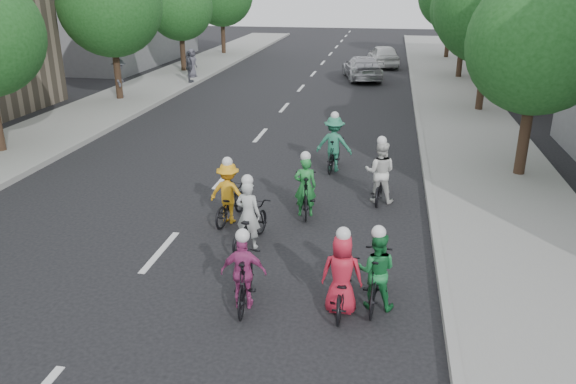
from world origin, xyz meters
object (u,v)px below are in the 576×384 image
(cyclist_5, at_px, (306,192))
(cyclist_7, at_px, (334,148))
(cyclist_0, at_px, (249,222))
(spectator_2, at_px, (192,63))
(cyclist_1, at_px, (376,275))
(cyclist_2, at_px, (229,198))
(cyclist_4, at_px, (342,281))
(spectator_0, at_px, (120,78))
(follow_car_lead, at_px, (362,68))
(cyclist_3, at_px, (245,277))
(cyclist_6, at_px, (380,178))
(follow_car_trail, at_px, (383,56))
(spectator_1, at_px, (189,67))

(cyclist_5, distance_m, cyclist_7, 3.65)
(cyclist_0, xyz_separation_m, spectator_2, (-8.67, 20.94, 0.41))
(cyclist_7, bearing_deg, cyclist_1, 107.57)
(cyclist_2, bearing_deg, cyclist_4, 139.78)
(cyclist_0, xyz_separation_m, spectator_0, (-10.13, 14.61, 0.51))
(cyclist_1, bearing_deg, follow_car_lead, -82.37)
(cyclist_3, xyz_separation_m, cyclist_6, (2.28, 5.70, 0.07))
(follow_car_lead, xyz_separation_m, spectator_0, (-11.38, -8.17, 0.39))
(cyclist_1, bearing_deg, cyclist_7, -74.61)
(cyclist_2, bearing_deg, cyclist_0, 131.66)
(cyclist_2, distance_m, follow_car_trail, 27.17)
(cyclist_4, bearing_deg, cyclist_3, 5.43)
(cyclist_4, relative_size, spectator_2, 1.02)
(cyclist_0, bearing_deg, cyclist_6, -120.81)
(cyclist_3, height_order, cyclist_6, cyclist_6)
(spectator_2, bearing_deg, cyclist_0, -148.74)
(follow_car_lead, bearing_deg, spectator_2, -1.48)
(spectator_1, bearing_deg, spectator_0, 135.65)
(spectator_0, bearing_deg, cyclist_6, -150.78)
(spectator_2, bearing_deg, follow_car_trail, -47.76)
(cyclist_5, bearing_deg, cyclist_3, 74.97)
(cyclist_0, height_order, cyclist_2, cyclist_0)
(cyclist_1, height_order, cyclist_5, cyclist_5)
(cyclist_0, height_order, spectator_2, spectator_2)
(cyclist_0, relative_size, spectator_1, 1.09)
(cyclist_3, bearing_deg, spectator_2, -74.20)
(cyclist_4, relative_size, follow_car_lead, 0.35)
(follow_car_trail, distance_m, spectator_2, 13.21)
(cyclist_4, xyz_separation_m, follow_car_trail, (0.08, 30.49, 0.16))
(cyclist_2, bearing_deg, follow_car_trail, -88.26)
(cyclist_3, bearing_deg, cyclist_2, -75.74)
(spectator_0, bearing_deg, cyclist_2, -164.64)
(cyclist_6, distance_m, spectator_2, 21.07)
(cyclist_0, distance_m, cyclist_2, 1.49)
(cyclist_0, distance_m, cyclist_6, 4.30)
(cyclist_3, relative_size, spectator_2, 1.04)
(cyclist_1, relative_size, spectator_2, 1.08)
(cyclist_5, height_order, follow_car_trail, cyclist_5)
(cyclist_5, height_order, spectator_1, spectator_1)
(cyclist_2, distance_m, cyclist_3, 3.90)
(cyclist_2, xyz_separation_m, cyclist_5, (1.78, 0.78, -0.00))
(follow_car_lead, relative_size, follow_car_trail, 1.10)
(follow_car_trail, bearing_deg, spectator_2, 22.99)
(cyclist_4, bearing_deg, follow_car_lead, -87.47)
(cyclist_2, xyz_separation_m, cyclist_3, (1.33, -3.67, -0.03))
(cyclist_7, bearing_deg, cyclist_3, 90.40)
(cyclist_5, height_order, cyclist_6, cyclist_6)
(cyclist_7, xyz_separation_m, spectator_2, (-9.99, 15.29, 0.24))
(cyclist_0, height_order, cyclist_3, cyclist_0)
(cyclist_5, relative_size, spectator_1, 1.06)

